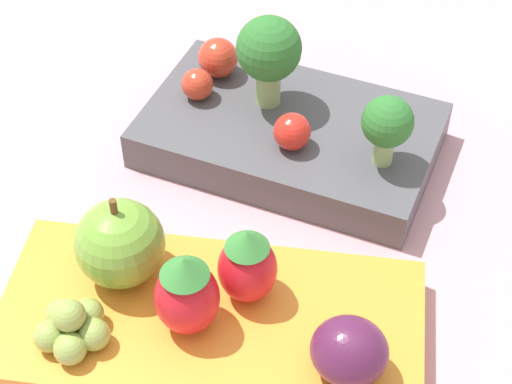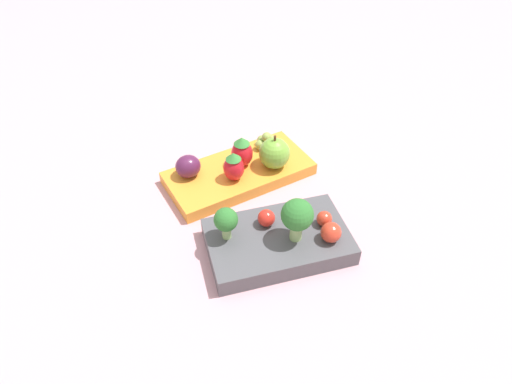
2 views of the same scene
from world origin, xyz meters
name	(u,v)px [view 1 (image 1 of 2)]	position (x,y,z in m)	size (l,w,h in m)	color
ground_plane	(257,237)	(0.00, 0.00, 0.00)	(4.00, 4.00, 0.00)	#C6939E
bento_box_savoury	(294,136)	(0.00, 0.08, 0.01)	(0.20, 0.13, 0.03)	#4C4C51
bento_box_fruit	(210,326)	(-0.01, -0.08, 0.01)	(0.23, 0.13, 0.02)	orange
broccoli_floret_0	(387,124)	(0.06, 0.06, 0.06)	(0.03, 0.03, 0.05)	#93B770
broccoli_floret_1	(269,52)	(-0.02, 0.09, 0.07)	(0.04, 0.04, 0.06)	#93B770
cherry_tomato_0	(218,58)	(-0.06, 0.11, 0.04)	(0.03, 0.03, 0.03)	red
cherry_tomato_1	(292,132)	(0.01, 0.06, 0.04)	(0.02, 0.02, 0.02)	red
cherry_tomato_2	(197,84)	(-0.06, 0.09, 0.04)	(0.02, 0.02, 0.02)	red
apple	(120,243)	(-0.06, -0.06, 0.04)	(0.05, 0.05, 0.06)	#70A838
strawberry_0	(187,294)	(-0.01, -0.08, 0.04)	(0.03, 0.03, 0.05)	red
strawberry_1	(247,265)	(0.01, -0.06, 0.04)	(0.03, 0.03, 0.05)	red
plum	(349,351)	(0.07, -0.09, 0.04)	(0.04, 0.04, 0.03)	#511E42
grape_cluster	(72,327)	(-0.07, -0.11, 0.03)	(0.04, 0.04, 0.03)	#8EA84C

